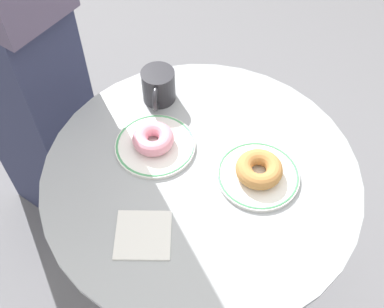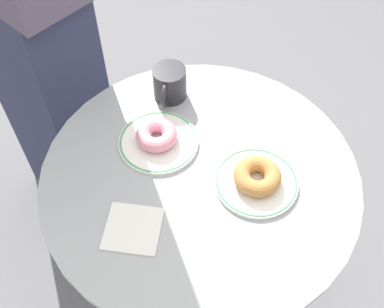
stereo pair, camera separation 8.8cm
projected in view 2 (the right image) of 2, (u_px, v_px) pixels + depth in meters
ground_plane at (197, 284)px, 1.73m from camera, size 7.00×7.00×0.02m
cafe_table at (199, 220)px, 1.35m from camera, size 0.79×0.79×0.71m
plate_left at (159, 142)px, 1.21m from camera, size 0.21×0.21×0.01m
plate_right at (256, 182)px, 1.13m from camera, size 0.20×0.20×0.01m
donut_pink_frosted at (157, 135)px, 1.19m from camera, size 0.11×0.11×0.04m
donut_old_fashioned at (257, 176)px, 1.11m from camera, size 0.15×0.15×0.04m
paper_napkin at (133, 229)px, 1.06m from camera, size 0.16×0.15×0.01m
coffee_mug at (169, 84)px, 1.28m from camera, size 0.09×0.13×0.09m
person_figure at (22, 7)px, 1.29m from camera, size 0.46×0.33×1.77m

